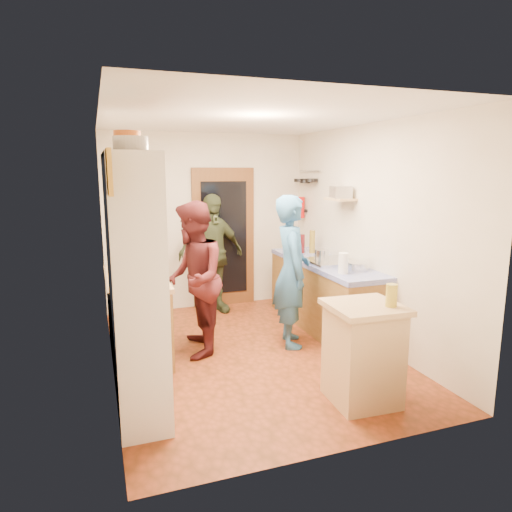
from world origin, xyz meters
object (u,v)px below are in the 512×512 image
person_back (212,254)px  right_counter_base (324,297)px  hutch_body (135,286)px  island_base (363,356)px  person_hob (295,272)px  person_left (196,278)px

person_back → right_counter_base: bearing=-57.7°
hutch_body → island_base: 2.09m
hutch_body → person_hob: (1.88, 0.88, -0.21)m
island_base → hutch_body: bearing=163.0°
hutch_body → person_hob: bearing=25.0°
hutch_body → right_counter_base: 2.90m
right_counter_base → person_hob: 0.89m
hutch_body → person_left: bearing=54.5°
right_counter_base → person_back: person_back is taller
island_base → person_left: bearing=125.4°
person_left → person_back: 1.50m
person_back → person_hob: bearing=-83.6°
person_left → hutch_body: bearing=-24.8°
island_base → person_back: bearing=101.4°
right_counter_base → island_base: island_base is taller
right_counter_base → person_back: size_ratio=1.27×
right_counter_base → person_left: person_left is taller
hutch_body → right_counter_base: (2.50, 1.30, -0.68)m
person_left → person_back: same height
person_hob → person_left: 1.15m
hutch_body → person_left: size_ratio=1.27×
person_hob → person_back: 1.68m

